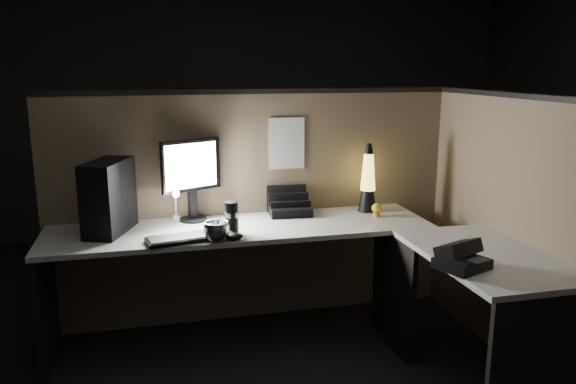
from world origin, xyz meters
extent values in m
plane|color=#282623|center=(0.00, 3.00, 1.35)|extent=(6.00, 0.00, 6.00)
cube|color=brown|center=(0.00, 0.93, 0.75)|extent=(2.66, 0.06, 1.50)
cube|color=brown|center=(1.33, 0.10, 0.75)|extent=(0.06, 1.66, 1.50)
cube|color=beige|center=(-0.15, 0.60, 0.71)|extent=(2.30, 0.60, 0.03)
cube|color=beige|center=(1.00, -0.20, 0.71)|extent=(0.60, 1.00, 0.03)
cube|color=black|center=(-1.28, 0.60, 0.35)|extent=(0.03, 0.55, 0.70)
cube|color=black|center=(1.00, -0.68, 0.35)|extent=(0.55, 0.03, 0.70)
cube|color=black|center=(0.72, 0.30, 0.35)|extent=(0.03, 0.55, 0.70)
cube|color=black|center=(-0.90, 0.67, 0.94)|extent=(0.30, 0.44, 0.42)
cylinder|color=black|center=(-0.42, 0.80, 0.74)|extent=(0.17, 0.17, 0.01)
cube|color=black|center=(-0.42, 0.82, 0.84)|extent=(0.06, 0.05, 0.19)
cube|color=black|center=(-0.42, 0.82, 1.08)|extent=(0.37, 0.19, 0.32)
cube|color=white|center=(-0.42, 0.80, 1.08)|extent=(0.32, 0.15, 0.27)
cube|color=black|center=(-0.47, 0.40, 0.74)|extent=(0.50, 0.25, 0.02)
ellipsoid|color=black|center=(-0.23, 0.34, 0.75)|extent=(0.11, 0.10, 0.04)
cube|color=silver|center=(-0.52, 0.83, 0.74)|extent=(0.04, 0.05, 0.03)
cylinder|color=silver|center=(-0.52, 0.83, 0.85)|extent=(0.01, 0.01, 0.17)
cylinder|color=silver|center=(-0.52, 0.77, 0.93)|extent=(0.01, 0.12, 0.01)
sphere|color=white|center=(-0.52, 0.71, 0.93)|extent=(0.04, 0.04, 0.04)
cube|color=black|center=(0.20, 0.80, 0.76)|extent=(0.28, 0.25, 0.05)
cube|color=black|center=(0.20, 0.77, 0.80)|extent=(0.26, 0.03, 0.09)
cube|color=black|center=(0.20, 0.88, 0.84)|extent=(0.26, 0.03, 0.18)
cone|color=black|center=(0.72, 0.76, 0.80)|extent=(0.12, 0.12, 0.14)
cone|color=yellow|center=(0.72, 0.76, 0.99)|extent=(0.10, 0.10, 0.24)
sphere|color=brown|center=(0.72, 0.76, 0.92)|extent=(0.05, 0.05, 0.05)
sphere|color=brown|center=(0.72, 0.76, 1.00)|extent=(0.04, 0.04, 0.04)
cone|color=black|center=(0.72, 0.76, 1.15)|extent=(0.06, 0.06, 0.07)
cylinder|color=black|center=(-0.23, 0.47, 0.82)|extent=(0.08, 0.08, 0.19)
imported|color=silver|center=(-0.33, 0.34, 0.79)|extent=(0.16, 0.16, 0.11)
sphere|color=gold|center=(0.73, 0.62, 0.78)|extent=(0.06, 0.06, 0.06)
cube|color=white|center=(0.21, 0.90, 1.18)|extent=(0.23, 0.00, 0.33)
cube|color=black|center=(0.76, -0.36, 0.75)|extent=(0.28, 0.26, 0.05)
cube|color=black|center=(0.76, -0.32, 0.81)|extent=(0.26, 0.21, 0.10)
cube|color=black|center=(0.69, -0.41, 0.78)|extent=(0.11, 0.17, 0.03)
cube|color=#3F3F42|center=(0.81, -0.39, 0.78)|extent=(0.13, 0.13, 0.00)
camera|label=1|loc=(-0.66, -2.62, 1.68)|focal=35.00mm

